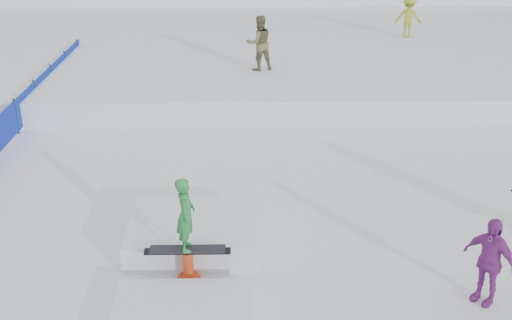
{
  "coord_description": "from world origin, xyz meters",
  "views": [
    {
      "loc": [
        0.28,
        -11.33,
        6.91
      ],
      "look_at": [
        0.5,
        2.0,
        1.1
      ],
      "focal_mm": 45.0,
      "sensor_mm": 36.0,
      "label": 1
    }
  ],
  "objects_px": {
    "safety_fence": "(16,116)",
    "jib_rail_feature": "(191,250)",
    "walker_ygreen": "(409,17)",
    "spectator_purple": "(489,261)",
    "walker_olive": "(259,43)"
  },
  "relations": [
    {
      "from": "safety_fence",
      "to": "jib_rail_feature",
      "type": "distance_m",
      "value": 9.13
    },
    {
      "from": "walker_olive",
      "to": "walker_ygreen",
      "type": "relative_size",
      "value": 1.12
    },
    {
      "from": "spectator_purple",
      "to": "walker_ygreen",
      "type": "bearing_deg",
      "value": 131.31
    },
    {
      "from": "walker_ygreen",
      "to": "jib_rail_feature",
      "type": "xyz_separation_m",
      "value": [
        -7.99,
        -16.27,
        -1.35
      ]
    },
    {
      "from": "jib_rail_feature",
      "to": "walker_ygreen",
      "type": "bearing_deg",
      "value": 63.85
    },
    {
      "from": "walker_ygreen",
      "to": "jib_rail_feature",
      "type": "relative_size",
      "value": 0.39
    },
    {
      "from": "walker_olive",
      "to": "walker_ygreen",
      "type": "height_order",
      "value": "walker_olive"
    },
    {
      "from": "safety_fence",
      "to": "walker_ygreen",
      "type": "distance_m",
      "value": 16.47
    },
    {
      "from": "walker_olive",
      "to": "walker_ygreen",
      "type": "bearing_deg",
      "value": -160.57
    },
    {
      "from": "walker_ygreen",
      "to": "spectator_purple",
      "type": "height_order",
      "value": "walker_ygreen"
    },
    {
      "from": "walker_ygreen",
      "to": "walker_olive",
      "type": "bearing_deg",
      "value": 57.17
    },
    {
      "from": "walker_olive",
      "to": "jib_rail_feature",
      "type": "distance_m",
      "value": 11.44
    },
    {
      "from": "safety_fence",
      "to": "spectator_purple",
      "type": "bearing_deg",
      "value": -37.55
    },
    {
      "from": "spectator_purple",
      "to": "jib_rail_feature",
      "type": "xyz_separation_m",
      "value": [
        -5.32,
        1.31,
        -0.53
      ]
    },
    {
      "from": "safety_fence",
      "to": "jib_rail_feature",
      "type": "xyz_separation_m",
      "value": [
        5.68,
        -7.15,
        -0.25
      ]
    }
  ]
}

